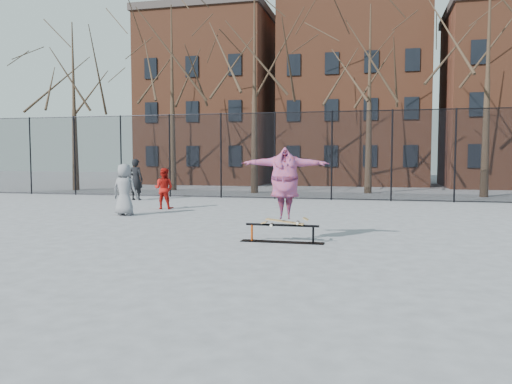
% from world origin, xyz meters
% --- Properties ---
extents(ground, '(100.00, 100.00, 0.00)m').
position_xyz_m(ground, '(0.00, 0.00, 0.00)').
color(ground, slate).
extents(skate_rail, '(1.90, 0.29, 0.42)m').
position_xyz_m(skate_rail, '(1.09, 1.44, 0.16)').
color(skate_rail, black).
rests_on(skate_rail, ground).
extents(skateboard, '(0.93, 0.22, 0.11)m').
position_xyz_m(skateboard, '(1.15, 1.44, 0.47)').
color(skateboard, olive).
rests_on(skateboard, skate_rail).
extents(skater, '(2.03, 0.78, 1.61)m').
position_xyz_m(skater, '(1.15, 1.44, 1.34)').
color(skater, '#45327D').
rests_on(skater, skateboard).
extents(bystander_grey, '(0.85, 0.56, 1.71)m').
position_xyz_m(bystander_grey, '(-4.92, 5.36, 0.86)').
color(bystander_grey, slate).
rests_on(bystander_grey, ground).
extents(bystander_black, '(0.72, 0.52, 1.85)m').
position_xyz_m(bystander_black, '(-7.34, 10.89, 0.93)').
color(bystander_black, black).
rests_on(bystander_black, ground).
extents(bystander_red, '(0.75, 0.58, 1.52)m').
position_xyz_m(bystander_red, '(-4.53, 7.60, 0.76)').
color(bystander_red, '#9F120E').
rests_on(bystander_red, ground).
extents(fence, '(34.03, 0.07, 4.00)m').
position_xyz_m(fence, '(-0.01, 13.00, 2.05)').
color(fence, black).
rests_on(fence, ground).
extents(tree_row, '(33.66, 7.46, 10.67)m').
position_xyz_m(tree_row, '(-0.25, 17.15, 7.36)').
color(tree_row, black).
rests_on(tree_row, ground).
extents(rowhouses, '(29.00, 7.00, 13.00)m').
position_xyz_m(rowhouses, '(0.72, 26.00, 6.06)').
color(rowhouses, brown).
rests_on(rowhouses, ground).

